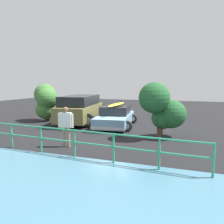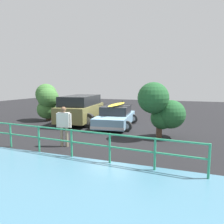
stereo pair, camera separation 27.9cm
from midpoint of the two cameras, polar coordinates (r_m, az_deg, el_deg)
The scene contains 7 objects.
ground_plane at distance 13.11m, azimuth -0.24°, elevation -3.99°, with size 44.00×44.00×0.02m, color black.
sedan_car at distance 13.30m, azimuth 1.55°, elevation -1.21°, with size 2.70×4.34×1.51m.
suv_car at distance 14.41m, azimuth -7.60°, elevation 0.84°, with size 3.09×4.67×1.81m.
person_bystander at distance 9.12m, azimuth -11.60°, elevation -2.78°, with size 0.63×0.28×1.66m.
railing_fence at distance 7.86m, azimuth -9.53°, elevation -6.90°, with size 8.97×0.65×0.99m.
bush_near_left at distance 10.61m, azimuth 13.92°, elevation 0.64°, with size 2.19×1.99×2.66m.
bush_near_right at distance 15.82m, azimuth -16.09°, elevation 3.25°, with size 1.87×1.81×2.58m.
Camera 2 is at (-4.62, 11.99, 2.60)m, focal length 35.00 mm.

